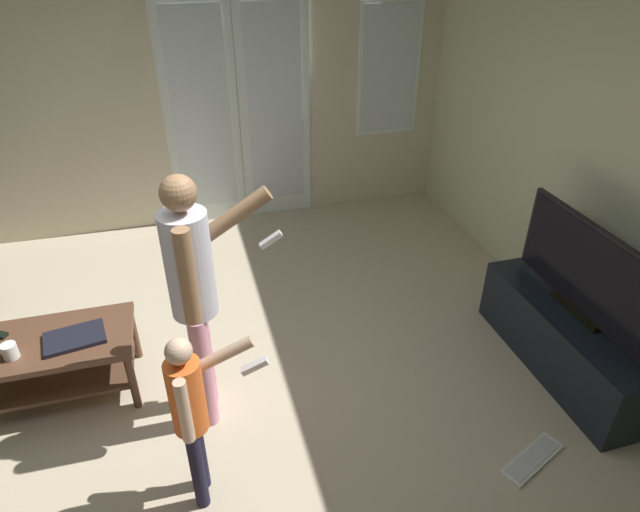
# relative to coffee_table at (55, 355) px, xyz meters

# --- Properties ---
(ground_plane) EXTENTS (5.35, 5.40, 0.02)m
(ground_plane) POSITION_rel_coffee_table_xyz_m (0.94, -0.42, -0.33)
(ground_plane) COLOR #C5B498
(wall_back_with_doors) EXTENTS (5.35, 0.09, 2.88)m
(wall_back_with_doors) POSITION_rel_coffee_table_xyz_m (1.04, 2.25, 1.07)
(wall_back_with_doors) COLOR beige
(wall_back_with_doors) RESTS_ON ground_plane
(coffee_table) EXTENTS (0.96, 0.55, 0.44)m
(coffee_table) POSITION_rel_coffee_table_xyz_m (0.00, 0.00, 0.00)
(coffee_table) COLOR brown
(coffee_table) RESTS_ON ground_plane
(tv_stand) EXTENTS (0.46, 1.38, 0.46)m
(tv_stand) POSITION_rel_coffee_table_xyz_m (3.24, -0.64, -0.09)
(tv_stand) COLOR black
(tv_stand) RESTS_ON ground_plane
(flat_screen_tv) EXTENTS (0.08, 1.21, 0.61)m
(flat_screen_tv) POSITION_rel_coffee_table_xyz_m (3.24, -0.63, 0.45)
(flat_screen_tv) COLOR black
(flat_screen_tv) RESTS_ON tv_stand
(person_adult) EXTENTS (0.65, 0.43, 1.58)m
(person_adult) POSITION_rel_coffee_table_xyz_m (0.89, -0.39, 0.62)
(person_adult) COLOR pink
(person_adult) RESTS_ON ground_plane
(person_child) EXTENTS (0.49, 0.28, 1.06)m
(person_child) POSITION_rel_coffee_table_xyz_m (0.80, -0.97, 0.31)
(person_child) COLOR #1D1B2E
(person_child) RESTS_ON ground_plane
(loose_keyboard) EXTENTS (0.46, 0.29, 0.02)m
(loose_keyboard) POSITION_rel_coffee_table_xyz_m (2.60, -1.26, -0.31)
(loose_keyboard) COLOR white
(loose_keyboard) RESTS_ON ground_plane
(laptop_closed) EXTENTS (0.38, 0.29, 0.03)m
(laptop_closed) POSITION_rel_coffee_table_xyz_m (0.15, -0.04, 0.13)
(laptop_closed) COLOR black
(laptop_closed) RESTS_ON coffee_table
(cup_near_edge) EXTENTS (0.09, 0.09, 0.09)m
(cup_near_edge) POSITION_rel_coffee_table_xyz_m (-0.19, -0.11, 0.17)
(cup_near_edge) COLOR white
(cup_near_edge) RESTS_ON coffee_table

